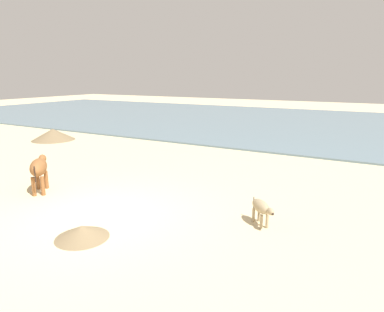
% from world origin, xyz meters
% --- Properties ---
extents(ground, '(80.00, 80.00, 0.00)m').
position_xyz_m(ground, '(0.00, 0.00, 0.00)').
color(ground, beige).
extents(sea_water, '(60.00, 20.00, 0.08)m').
position_xyz_m(sea_water, '(0.00, 18.31, 0.04)').
color(sea_water, slate).
rests_on(sea_water, ground).
extents(cow_adult_brown, '(1.19, 1.23, 0.95)m').
position_xyz_m(cow_adult_brown, '(-2.70, 0.46, 0.68)').
color(cow_adult_brown, brown).
rests_on(cow_adult_brown, ground).
extents(calf_near_dun, '(0.73, 0.72, 0.57)m').
position_xyz_m(calf_near_dun, '(3.45, 1.28, 0.41)').
color(calf_near_dun, tan).
rests_on(calf_near_dun, ground).
extents(debris_pile_0, '(2.84, 2.84, 0.57)m').
position_xyz_m(debris_pile_0, '(-8.99, 6.05, 0.29)').
color(debris_pile_0, '#7A6647').
rests_on(debris_pile_0, ground).
extents(debris_pile_1, '(1.29, 1.29, 0.26)m').
position_xyz_m(debris_pile_1, '(0.48, -1.04, 0.13)').
color(debris_pile_1, '#7A6647').
rests_on(debris_pile_1, ground).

